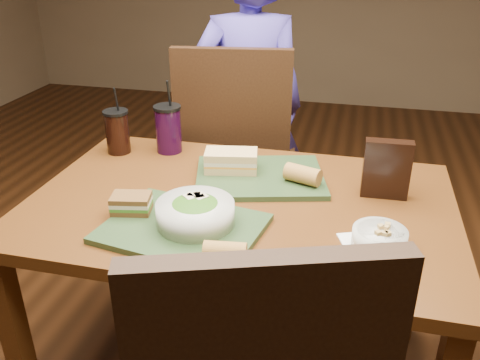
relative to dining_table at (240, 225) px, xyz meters
The scene contains 14 objects.
dining_table is the anchor object (origin of this frame).
chair_far 0.69m from the dining_table, 103.99° to the left, with size 0.54×0.54×1.10m.
diner 0.97m from the dining_table, 101.18° to the left, with size 0.54×0.35×1.47m, color #493AA1.
tray_near 0.26m from the dining_table, 117.74° to the right, with size 0.42×0.32×0.02m, color #283D1F.
tray_far 0.19m from the dining_table, 79.58° to the left, with size 0.42×0.32×0.02m, color #283D1F.
salad_bowl 0.25m from the dining_table, 112.95° to the right, with size 0.22×0.22×0.07m.
soup_bowl 0.47m from the dining_table, 23.45° to the right, with size 0.22×0.22×0.07m.
sandwich_near 0.35m from the dining_table, 148.77° to the right, with size 0.12×0.09×0.05m.
sandwich_far 0.23m from the dining_table, 112.80° to the left, with size 0.19×0.13×0.07m.
baguette_near 0.37m from the dining_table, 82.47° to the right, with size 0.05×0.05×0.10m, color #AD7533.
baguette_far 0.26m from the dining_table, 36.99° to the left, with size 0.06×0.06×0.12m, color #AD7533.
cup_cola 0.62m from the dining_table, 153.20° to the left, with size 0.09×0.09×0.25m.
cup_berry 0.51m from the dining_table, 137.53° to the left, with size 0.10×0.10×0.27m.
chip_bag 0.49m from the dining_table, 17.17° to the left, with size 0.14×0.04×0.19m, color black.
Camera 1 is at (0.32, -1.34, 1.49)m, focal length 38.00 mm.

